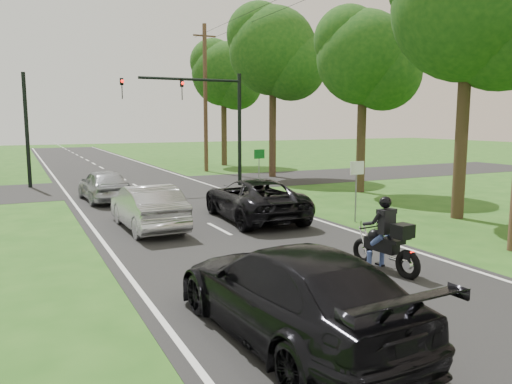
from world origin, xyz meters
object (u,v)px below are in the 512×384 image
at_px(traffic_signal, 207,109).
at_px(utility_pole_far, 205,98).
at_px(silver_suv, 104,185).
at_px(sign_green, 259,160).
at_px(silver_sedan, 148,207).
at_px(dark_car_behind, 291,292).
at_px(sign_white, 357,177).
at_px(dark_suv, 254,199).
at_px(motorcycle_rider, 387,242).

distance_m(traffic_signal, utility_pole_far, 8.55).
bearing_deg(silver_suv, sign_green, 172.57).
bearing_deg(silver_suv, traffic_signal, -159.94).
xyz_separation_m(silver_sedan, utility_pole_far, (8.28, 17.00, 4.35)).
distance_m(silver_sedan, utility_pole_far, 19.40).
bearing_deg(traffic_signal, sign_green, -62.62).
bearing_deg(dark_car_behind, sign_white, -136.04).
bearing_deg(dark_suv, motorcycle_rider, 94.43).
bearing_deg(utility_pole_far, silver_sedan, -115.97).
bearing_deg(sign_white, dark_suv, 146.05).
relative_size(motorcycle_rider, utility_pole_far, 0.21).
relative_size(silver_sedan, dark_car_behind, 0.83).
bearing_deg(sign_green, silver_suv, 175.73).
distance_m(dark_car_behind, traffic_signal, 19.24).
bearing_deg(traffic_signal, sign_white, -82.95).
height_order(dark_suv, utility_pole_far, utility_pole_far).
bearing_deg(silver_sedan, motorcycle_rider, 117.76).
height_order(dark_car_behind, traffic_signal, traffic_signal).
distance_m(motorcycle_rider, utility_pole_far, 24.78).
distance_m(motorcycle_rider, silver_sedan, 8.01).
bearing_deg(silver_suv, dark_suv, 119.20).
relative_size(dark_suv, utility_pole_far, 0.53).
bearing_deg(traffic_signal, dark_car_behind, -106.40).
relative_size(motorcycle_rider, dark_car_behind, 0.40).
distance_m(silver_suv, utility_pole_far, 14.25).
bearing_deg(sign_white, traffic_signal, 97.05).
bearing_deg(dark_suv, dark_car_behind, 71.47).
relative_size(dark_suv, sign_green, 2.47).
bearing_deg(sign_green, motorcycle_rider, -103.36).
distance_m(motorcycle_rider, silver_suv, 14.17).
distance_m(dark_suv, sign_green, 6.84).
height_order(motorcycle_rider, dark_suv, motorcycle_rider).
height_order(motorcycle_rider, traffic_signal, traffic_signal).
distance_m(silver_suv, traffic_signal, 7.14).
height_order(dark_suv, silver_suv, dark_suv).
bearing_deg(dark_car_behind, silver_suv, -91.38).
bearing_deg(motorcycle_rider, sign_green, 70.75).
bearing_deg(sign_white, motorcycle_rider, -120.07).
distance_m(motorcycle_rider, sign_green, 13.36).
bearing_deg(utility_pole_far, silver_suv, -129.46).
bearing_deg(dark_car_behind, traffic_signal, -109.28).
xyz_separation_m(utility_pole_far, sign_white, (-1.50, -19.02, -3.49)).
bearing_deg(motorcycle_rider, utility_pole_far, 73.76).
xyz_separation_m(dark_suv, traffic_signal, (1.61, 9.01, 3.40)).
bearing_deg(dark_car_behind, dark_suv, -115.07).
xyz_separation_m(motorcycle_rider, dark_suv, (-0.09, 6.98, 0.03)).
distance_m(dark_car_behind, sign_white, 9.85).
relative_size(dark_suv, sign_white, 2.47).
bearing_deg(utility_pole_far, motorcycle_rider, -100.35).
height_order(silver_sedan, traffic_signal, traffic_signal).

